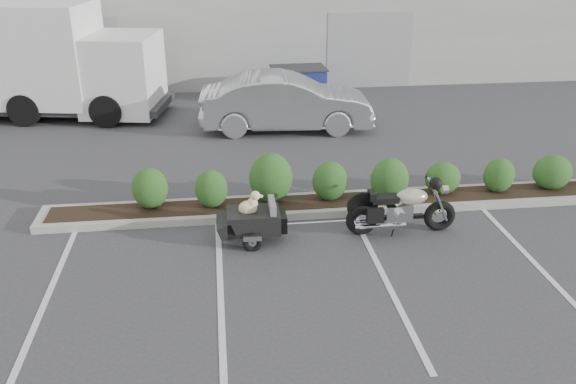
{
  "coord_description": "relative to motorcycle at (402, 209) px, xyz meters",
  "views": [
    {
      "loc": [
        -1.43,
        -8.95,
        5.36
      ],
      "look_at": [
        -0.16,
        1.41,
        0.75
      ],
      "focal_mm": 38.0,
      "sensor_mm": 36.0,
      "label": 1
    }
  ],
  "objects": [
    {
      "name": "building",
      "position": [
        -1.91,
        16.05,
        1.52
      ],
      "size": [
        26.0,
        10.0,
        4.0
      ],
      "primitive_type": "cube",
      "color": "#9EA099",
      "rests_on": "ground"
    },
    {
      "name": "ground",
      "position": [
        -1.91,
        -0.95,
        -0.48
      ],
      "size": [
        90.0,
        90.0,
        0.0
      ],
      "primitive_type": "plane",
      "color": "#38383A",
      "rests_on": "ground"
    },
    {
      "name": "motorcycle",
      "position": [
        0.0,
        0.0,
        0.0
      ],
      "size": [
        2.11,
        0.71,
        1.21
      ],
      "rotation": [
        0.0,
        0.0,
        -0.01
      ],
      "color": "black",
      "rests_on": "ground"
    },
    {
      "name": "planter_kerb",
      "position": [
        -0.91,
        1.25,
        -0.41
      ],
      "size": [
        12.0,
        1.0,
        0.15
      ],
      "primitive_type": "cube",
      "color": "#9E9E93",
      "rests_on": "ground"
    },
    {
      "name": "sedan",
      "position": [
        -1.39,
        6.54,
        0.3
      ],
      "size": [
        4.87,
        1.97,
        1.57
      ],
      "primitive_type": "imported",
      "rotation": [
        0.0,
        0.0,
        1.51
      ],
      "color": "silver",
      "rests_on": "ground"
    },
    {
      "name": "pet_trailer",
      "position": [
        -2.78,
        0.02,
        -0.06
      ],
      "size": [
        1.67,
        0.93,
        1.0
      ],
      "rotation": [
        0.0,
        0.0,
        -0.01
      ],
      "color": "black",
      "rests_on": "ground"
    },
    {
      "name": "dumpster",
      "position": [
        -0.65,
        9.36,
        0.1
      ],
      "size": [
        1.78,
        1.25,
        1.14
      ],
      "rotation": [
        0.0,
        0.0,
        0.04
      ],
      "color": "navy",
      "rests_on": "ground"
    },
    {
      "name": "delivery_truck",
      "position": [
        -8.44,
        8.89,
        1.11
      ],
      "size": [
        7.52,
        3.55,
        3.31
      ],
      "rotation": [
        0.0,
        0.0,
        -0.17
      ],
      "color": "white",
      "rests_on": "ground"
    }
  ]
}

